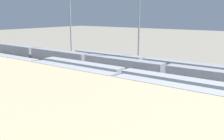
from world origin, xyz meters
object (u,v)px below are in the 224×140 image
Objects in this scene: train_on_track_5 at (43,78)px; train_on_track_6 at (26,81)px; train_on_track_3 at (179,88)px; train_on_track_4 at (71,75)px; train_on_track_0 at (182,69)px; train_on_track_1 at (122,66)px; light_mast_0 at (70,4)px.

train_on_track_6 is at bearing 104.93° from train_on_track_5.
train_on_track_3 is 22.92m from train_on_track_4.
train_on_track_5 is 5.87m from train_on_track_4.
train_on_track_0 is 0.93× the size of train_on_track_4.
train_on_track_6 is 10.17m from train_on_track_4.
train_on_track_0 reaches higher than train_on_track_4.
train_on_track_0 is at bearing -160.39° from train_on_track_1.
train_on_track_3 is (-5.43, 15.00, -0.11)m from train_on_track_0.
light_mast_0 is (23.71, -23.14, 15.96)m from train_on_track_4.
train_on_track_0 reaches higher than train_on_track_1.
train_on_track_4 is (2.91, 15.00, -0.02)m from train_on_track_1.
train_on_track_0 is at bearing -121.91° from train_on_track_6.
train_on_track_1 is 1.80× the size of train_on_track_0.
train_on_track_6 is 1.34× the size of train_on_track_3.
train_on_track_4 is 2.52× the size of light_mast_0.
train_on_track_4 is (16.94, 20.00, -0.11)m from train_on_track_0.
light_mast_0 is at bearing -21.49° from train_on_track_3.
train_on_track_1 is 15.28m from train_on_track_4.
train_on_track_6 is (4.65, 25.00, 0.59)m from train_on_track_1.
train_on_track_3 and train_on_track_4 have the same top height.
train_on_track_6 reaches higher than train_on_track_0.
train_on_track_5 is 1.00× the size of train_on_track_6.
light_mast_0 is (20.63, -28.14, 15.94)m from train_on_track_5.
train_on_track_1 is at bearing 163.00° from light_mast_0.
train_on_track_5 is 0.80× the size of train_on_track_1.
train_on_track_0 is (-20.02, -25.00, 0.09)m from train_on_track_5.
train_on_track_5 is at bearing -75.07° from train_on_track_6.
train_on_track_0 is 43.74m from light_mast_0.
train_on_track_5 is 20.88m from train_on_track_1.
train_on_track_3 is 2.52× the size of light_mast_0.
train_on_track_3 is 1.00× the size of train_on_track_4.
train_on_track_6 is at bearing 31.89° from train_on_track_3.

